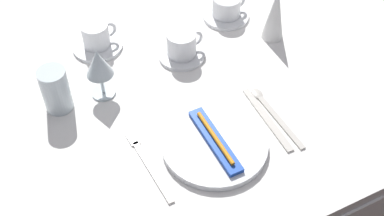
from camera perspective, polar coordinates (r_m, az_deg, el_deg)
name	(u,v)px	position (r m, az deg, el deg)	size (l,w,h in m)	color
ground_plane	(174,213)	(1.96, -2.05, -11.84)	(6.00, 6.00, 0.00)	#4C3828
dining_table	(168,95)	(1.43, -2.75, 1.54)	(1.80, 1.11, 0.74)	white
dinner_plate	(214,145)	(1.20, 2.54, -4.18)	(0.25, 0.25, 0.02)	white
toothbrush_package	(214,140)	(1.18, 2.56, -3.68)	(0.04, 0.21, 0.02)	blue
fork_outer	(147,163)	(1.18, -5.07, -6.23)	(0.03, 0.22, 0.00)	beige
dinner_knife	(268,120)	(1.27, 8.63, -1.40)	(0.02, 0.22, 0.00)	beige
spoon_soup	(271,110)	(1.29, 8.92, -0.25)	(0.03, 0.22, 0.01)	beige
saucer_left	(98,46)	(1.48, -10.66, 6.97)	(0.14, 0.14, 0.01)	white
coffee_cup_left	(96,35)	(1.45, -10.81, 8.19)	(0.10, 0.08, 0.07)	white
saucer_right	(182,55)	(1.42, -1.17, 6.06)	(0.13, 0.13, 0.01)	white
coffee_cup_right	(182,44)	(1.40, -1.13, 7.32)	(0.11, 0.08, 0.07)	white
saucer_far	(226,16)	(1.56, 3.87, 10.43)	(0.14, 0.14, 0.01)	white
coffee_cup_far	(227,6)	(1.54, 3.98, 11.48)	(0.11, 0.08, 0.06)	white
wine_glass_left	(99,65)	(1.27, -10.55, 4.81)	(0.07, 0.07, 0.15)	silver
drink_tumbler	(56,90)	(1.29, -15.22, 2.00)	(0.07, 0.07, 0.12)	silver
napkin_folded	(275,13)	(1.46, 9.42, 10.55)	(0.06, 0.06, 0.17)	white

